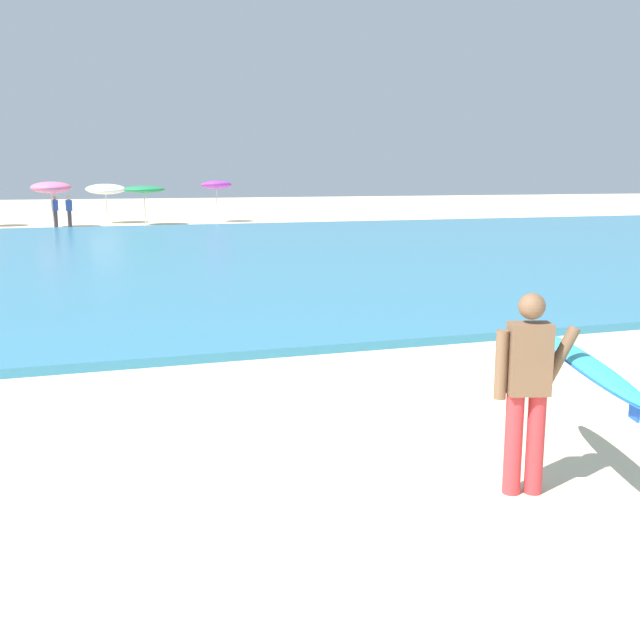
# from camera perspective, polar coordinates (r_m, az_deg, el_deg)

# --- Properties ---
(ground_plane) EXTENTS (160.00, 160.00, 0.00)m
(ground_plane) POSITION_cam_1_polar(r_m,az_deg,el_deg) (5.32, -11.34, -19.38)
(ground_plane) COLOR beige
(sea) EXTENTS (120.00, 28.00, 0.14)m
(sea) POSITION_cam_1_polar(r_m,az_deg,el_deg) (24.54, -16.96, 4.52)
(sea) COLOR teal
(sea) RESTS_ON ground
(surfer_with_board) EXTENTS (1.19, 2.28, 1.73)m
(surfer_with_board) POSITION_cam_1_polar(r_m,az_deg,el_deg) (6.51, 17.33, -4.18)
(surfer_with_board) COLOR red
(surfer_with_board) RESTS_ON ground
(beach_umbrella_4) EXTENTS (1.97, 1.98, 2.31)m
(beach_umbrella_4) POSITION_cam_1_polar(r_m,az_deg,el_deg) (40.23, -19.83, 9.49)
(beach_umbrella_4) COLOR beige
(beach_umbrella_4) RESTS_ON ground
(beach_umbrella_5) EXTENTS (2.12, 2.16, 2.21)m
(beach_umbrella_5) POSITION_cam_1_polar(r_m,az_deg,el_deg) (42.88, -16.05, 9.58)
(beach_umbrella_5) COLOR beige
(beach_umbrella_5) RESTS_ON ground
(beach_umbrella_6) EXTENTS (2.14, 2.15, 2.07)m
(beach_umbrella_6) POSITION_cam_1_polar(r_m,az_deg,el_deg) (40.75, -13.27, 9.67)
(beach_umbrella_6) COLOR beige
(beach_umbrella_6) RESTS_ON ground
(beach_umbrella_7) EXTENTS (1.71, 1.73, 2.34)m
(beach_umbrella_7) POSITION_cam_1_polar(r_m,az_deg,el_deg) (42.62, -7.92, 10.17)
(beach_umbrella_7) COLOR beige
(beach_umbrella_7) RESTS_ON ground
(beachgoer_near_row_left) EXTENTS (0.32, 0.20, 1.58)m
(beachgoer_near_row_left) POSITION_cam_1_polar(r_m,az_deg,el_deg) (40.41, -19.55, 7.88)
(beachgoer_near_row_left) COLOR #383842
(beachgoer_near_row_left) RESTS_ON ground
(beachgoer_near_row_mid) EXTENTS (0.32, 0.20, 1.58)m
(beachgoer_near_row_mid) POSITION_cam_1_polar(r_m,az_deg,el_deg) (40.15, -18.59, 7.92)
(beachgoer_near_row_mid) COLOR #383842
(beachgoer_near_row_mid) RESTS_ON ground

